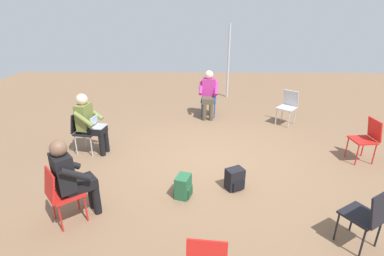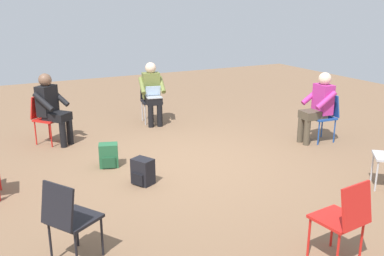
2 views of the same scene
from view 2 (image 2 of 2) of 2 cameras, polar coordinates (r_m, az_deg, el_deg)
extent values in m
plane|color=brown|center=(6.57, -0.77, -4.95)|extent=(16.49, 16.49, 0.00)
cube|color=red|center=(7.85, -18.54, 1.11)|extent=(0.56, 0.56, 0.03)
cylinder|color=red|center=(7.93, -16.67, -0.27)|extent=(0.02, 0.02, 0.42)
cylinder|color=red|center=(7.68, -18.26, -0.95)|extent=(0.02, 0.02, 0.42)
cylinder|color=red|center=(8.14, -18.52, 0.00)|extent=(0.02, 0.02, 0.42)
cylinder|color=red|center=(7.90, -20.13, -0.65)|extent=(0.02, 0.02, 0.42)
cube|color=red|center=(7.93, -19.72, 2.74)|extent=(0.32, 0.35, 0.40)
cube|color=red|center=(4.35, 18.77, -11.41)|extent=(0.44, 0.44, 0.03)
cylinder|color=red|center=(4.43, 15.32, -13.87)|extent=(0.02, 0.02, 0.42)
cylinder|color=red|center=(4.66, 18.20, -12.50)|extent=(0.02, 0.02, 0.42)
cylinder|color=red|center=(4.25, 18.83, -15.60)|extent=(0.02, 0.02, 0.42)
cylinder|color=red|center=(4.49, 21.63, -14.05)|extent=(0.02, 0.02, 0.42)
cube|color=red|center=(4.16, 21.10, -9.70)|extent=(0.13, 0.39, 0.40)
cylinder|color=#B7B7BC|center=(6.13, 23.39, -5.93)|extent=(0.02, 0.02, 0.42)
cylinder|color=#B7B7BC|center=(6.44, 22.90, -4.80)|extent=(0.02, 0.02, 0.42)
cube|color=#1E4799|center=(7.90, 16.87, 1.34)|extent=(0.43, 0.43, 0.03)
cylinder|color=#1E4799|center=(7.73, 16.53, -0.70)|extent=(0.02, 0.02, 0.42)
cylinder|color=#1E4799|center=(7.98, 15.03, -0.03)|extent=(0.02, 0.02, 0.42)
cylinder|color=#1E4799|center=(7.94, 18.46, -0.41)|extent=(0.02, 0.02, 0.42)
cylinder|color=#1E4799|center=(8.19, 16.94, 0.23)|extent=(0.02, 0.02, 0.42)
cube|color=#1E4799|center=(7.96, 18.07, 2.96)|extent=(0.39, 0.13, 0.40)
cube|color=black|center=(4.28, -15.36, -11.58)|extent=(0.55, 0.55, 0.03)
cylinder|color=black|center=(4.60, -15.11, -12.67)|extent=(0.02, 0.02, 0.42)
cylinder|color=black|center=(4.38, -11.90, -13.96)|extent=(0.02, 0.02, 0.42)
cylinder|color=black|center=(4.41, -18.35, -14.35)|extent=(0.02, 0.02, 0.42)
cylinder|color=black|center=(4.18, -15.16, -15.84)|extent=(0.02, 0.02, 0.42)
cube|color=black|center=(4.07, -17.53, -9.89)|extent=(0.37, 0.28, 0.40)
cube|color=black|center=(8.81, -5.42, 3.52)|extent=(0.47, 0.47, 0.03)
cylinder|color=#B7B7BC|center=(8.73, -4.07, 1.92)|extent=(0.02, 0.02, 0.42)
cylinder|color=#B7B7BC|center=(8.67, -6.26, 1.76)|extent=(0.02, 0.02, 0.42)
cylinder|color=#B7B7BC|center=(9.05, -4.53, 2.44)|extent=(0.02, 0.02, 0.42)
cylinder|color=#B7B7BC|center=(8.99, -6.65, 2.29)|extent=(0.02, 0.02, 0.42)
cube|color=black|center=(8.95, -5.69, 5.13)|extent=(0.16, 0.39, 0.40)
cylinder|color=black|center=(8.54, -4.33, 1.68)|extent=(0.11, 0.11, 0.45)
cylinder|color=black|center=(8.50, -5.51, 1.59)|extent=(0.11, 0.11, 0.45)
cube|color=black|center=(8.61, -5.19, 3.74)|extent=(0.47, 0.37, 0.14)
cube|color=olive|center=(8.74, -5.48, 5.66)|extent=(0.28, 0.37, 0.52)
sphere|color=beige|center=(8.68, -5.54, 7.99)|extent=(0.22, 0.22, 0.22)
cylinder|color=olive|center=(8.68, -4.05, 5.80)|extent=(0.41, 0.16, 0.31)
cylinder|color=olive|center=(8.60, -6.67, 5.63)|extent=(0.41, 0.16, 0.31)
cube|color=#9EA0A5|center=(8.49, -5.06, 4.09)|extent=(0.27, 0.34, 0.02)
cube|color=#B2D1F2|center=(8.57, -5.22, 4.95)|extent=(0.11, 0.30, 0.20)
cylinder|color=black|center=(7.75, -15.98, -0.48)|extent=(0.11, 0.11, 0.45)
cylinder|color=black|center=(7.62, -16.82, -0.85)|extent=(0.11, 0.11, 0.45)
cube|color=black|center=(7.71, -17.54, 1.51)|extent=(0.51, 0.50, 0.14)
cube|color=black|center=(7.77, -18.77, 3.49)|extent=(0.39, 0.40, 0.52)
sphere|color=brown|center=(7.71, -19.02, 6.09)|extent=(0.22, 0.22, 0.22)
cylinder|color=black|center=(7.85, -17.28, 3.94)|extent=(0.36, 0.32, 0.31)
cylinder|color=black|center=(7.56, -19.21, 3.30)|extent=(0.36, 0.32, 0.31)
cylinder|color=#4C4233|center=(7.67, 15.07, -0.58)|extent=(0.11, 0.11, 0.45)
cylinder|color=#4C4233|center=(7.81, 14.29, -0.22)|extent=(0.11, 0.11, 0.45)
cube|color=#4C4233|center=(7.76, 15.83, 1.75)|extent=(0.33, 0.44, 0.14)
cube|color=#B22D84|center=(7.82, 17.08, 3.71)|extent=(0.36, 0.25, 0.52)
sphere|color=beige|center=(7.75, 17.30, 6.30)|extent=(0.22, 0.22, 0.22)
cylinder|color=#B22D84|center=(7.60, 17.44, 3.53)|extent=(0.12, 0.40, 0.31)
cylinder|color=#B22D84|center=(7.90, 15.63, 4.16)|extent=(0.12, 0.40, 0.31)
cube|color=black|center=(5.90, -6.56, -5.76)|extent=(0.34, 0.31, 0.36)
cube|color=black|center=(5.93, -6.54, -6.48)|extent=(0.29, 0.31, 0.16)
cube|color=#235B38|center=(6.58, -11.05, -3.58)|extent=(0.27, 0.33, 0.36)
cube|color=#1C492C|center=(6.61, -11.01, -4.24)|extent=(0.30, 0.26, 0.16)
camera|label=1|loc=(6.23, -51.31, 14.50)|focal=28.00mm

